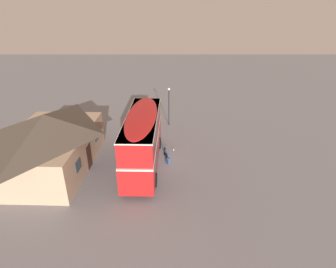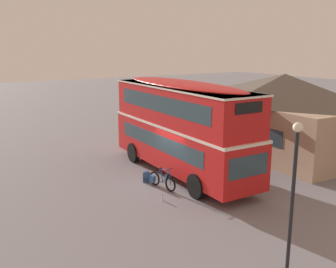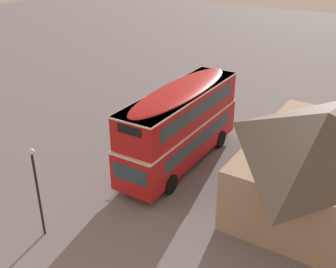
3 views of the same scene
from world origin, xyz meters
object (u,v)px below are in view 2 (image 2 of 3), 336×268
double_decker_bus (181,124)px  touring_bicycle (161,180)px  water_bottle_clear_plastic (162,198)px  street_lamp (294,181)px  backpack_on_ground (146,177)px

double_decker_bus → touring_bicycle: (1.22, -1.92, -2.27)m
water_bottle_clear_plastic → street_lamp: bearing=3.9°
touring_bicycle → water_bottle_clear_plastic: 1.52m
double_decker_bus → backpack_on_ground: (0.19, -2.13, -2.36)m
street_lamp → backpack_on_ground: bearing=179.3°
touring_bicycle → backpack_on_ground: 1.06m
touring_bicycle → backpack_on_ground: touring_bicycle is taller
double_decker_bus → backpack_on_ground: 3.18m
double_decker_bus → water_bottle_clear_plastic: bearing=-46.6°
touring_bicycle → water_bottle_clear_plastic: (1.30, -0.74, -0.25)m
backpack_on_ground → street_lamp: (8.69, -0.11, 2.46)m
double_decker_bus → street_lamp: 9.15m
touring_bicycle → backpack_on_ground: bearing=-168.7°
street_lamp → water_bottle_clear_plastic: bearing=-176.1°
touring_bicycle → street_lamp: (7.66, -0.31, 2.38)m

